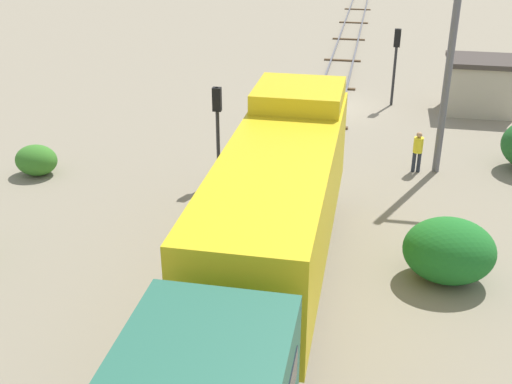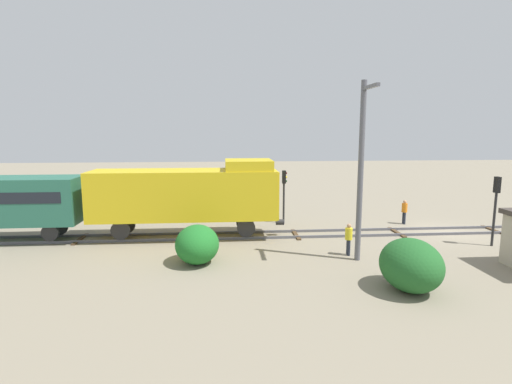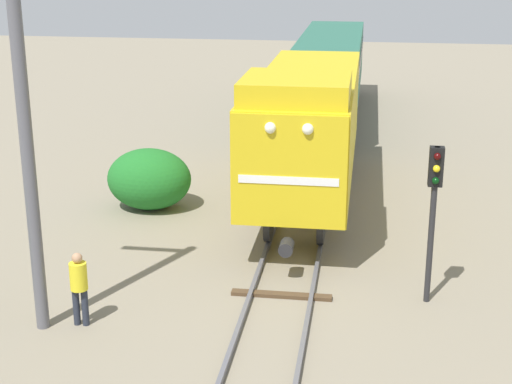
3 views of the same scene
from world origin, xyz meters
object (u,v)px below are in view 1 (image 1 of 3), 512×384
(worker_near_track, at_px, (279,95))
(worker_by_signal, at_px, (418,149))
(relay_hut, at_px, (480,85))
(traffic_signal_mid, at_px, (217,116))
(catenary_mast, at_px, (452,56))
(traffic_signal_near, at_px, (396,53))
(locomotive, at_px, (280,192))

(worker_near_track, height_order, worker_by_signal, same)
(worker_near_track, xyz_separation_m, relay_hut, (-9.90, -2.39, 0.40))
(traffic_signal_mid, distance_m, catenary_mast, 9.06)
(traffic_signal_near, distance_m, traffic_signal_mid, 12.84)
(traffic_signal_near, bearing_deg, traffic_signal_mid, 59.05)
(locomotive, height_order, worker_by_signal, locomotive)
(traffic_signal_mid, height_order, worker_near_track, traffic_signal_mid)
(relay_hut, bearing_deg, worker_near_track, 13.56)
(traffic_signal_mid, bearing_deg, relay_hut, -135.34)
(worker_near_track, bearing_deg, locomotive, 171.67)
(worker_by_signal, xyz_separation_m, relay_hut, (-3.30, -8.48, 0.40))
(worker_near_track, distance_m, worker_by_signal, 8.98)
(worker_near_track, bearing_deg, relay_hut, -94.00)
(locomotive, relative_size, catenary_mast, 1.30)
(traffic_signal_near, relative_size, relay_hut, 1.13)
(traffic_signal_near, xyz_separation_m, relay_hut, (-4.30, 0.23, -1.38))
(traffic_signal_near, xyz_separation_m, worker_by_signal, (-1.00, 8.72, -1.77))
(locomotive, height_order, relay_hut, locomotive)
(locomotive, bearing_deg, traffic_signal_near, -100.43)
(catenary_mast, xyz_separation_m, relay_hut, (-2.44, -8.26, -3.31))
(worker_near_track, height_order, relay_hut, relay_hut)
(worker_near_track, distance_m, relay_hut, 10.19)
(worker_by_signal, bearing_deg, worker_near_track, 62.64)
(traffic_signal_near, height_order, worker_near_track, traffic_signal_near)
(traffic_signal_mid, xyz_separation_m, worker_by_signal, (-7.60, -2.29, -1.62))
(traffic_signal_near, height_order, catenary_mast, catenary_mast)
(worker_by_signal, height_order, catenary_mast, catenary_mast)
(worker_near_track, height_order, catenary_mast, catenary_mast)
(locomotive, relative_size, traffic_signal_near, 2.92)
(worker_near_track, bearing_deg, catenary_mast, -145.80)
(traffic_signal_near, relative_size, worker_near_track, 2.34)
(traffic_signal_mid, distance_m, worker_near_track, 8.60)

